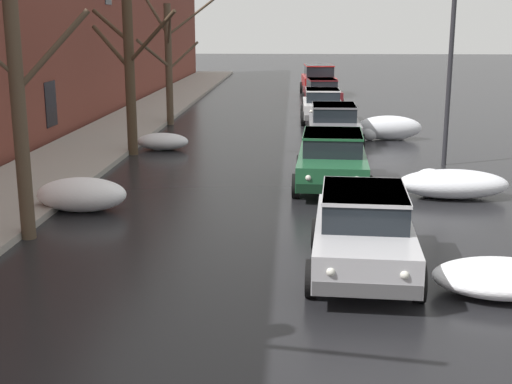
% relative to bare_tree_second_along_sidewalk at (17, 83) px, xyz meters
% --- Properties ---
extents(left_sidewalk_slab, '(3.09, 80.00, 0.16)m').
position_rel_bare_tree_second_along_sidewalk_xyz_m(left_sidewalk_slab, '(-1.66, 8.46, -3.00)').
color(left_sidewalk_slab, gray).
rests_on(left_sidewalk_slab, ground).
extents(snow_bank_along_left_kerb, '(2.69, 1.22, 0.72)m').
position_rel_bare_tree_second_along_sidewalk_xyz_m(snow_bank_along_left_kerb, '(9.10, 3.81, -2.72)').
color(snow_bank_along_left_kerb, white).
rests_on(snow_bank_along_left_kerb, ground).
extents(snow_bank_mid_block_left, '(1.75, 1.04, 0.57)m').
position_rel_bare_tree_second_along_sidewalk_xyz_m(snow_bank_mid_block_left, '(0.79, 10.04, -2.80)').
color(snow_bank_mid_block_left, white).
rests_on(snow_bank_mid_block_left, ground).
extents(snow_bank_near_corner_right, '(2.41, 0.97, 0.89)m').
position_rel_bare_tree_second_along_sidewalk_xyz_m(snow_bank_near_corner_right, '(8.75, 12.64, -2.65)').
color(snow_bank_near_corner_right, white).
rests_on(snow_bank_near_corner_right, ground).
extents(snow_bank_along_right_kerb, '(2.05, 1.19, 0.77)m').
position_rel_bare_tree_second_along_sidewalk_xyz_m(snow_bank_along_right_kerb, '(0.44, 2.13, -2.71)').
color(snow_bank_along_right_kerb, white).
rests_on(snow_bank_along_right_kerb, ground).
extents(snow_bank_far_right_pile, '(2.19, 1.47, 0.52)m').
position_rel_bare_tree_second_along_sidewalk_xyz_m(snow_bank_far_right_pile, '(8.54, -2.47, -2.81)').
color(snow_bank_far_right_pile, white).
rests_on(snow_bank_far_right_pile, ground).
extents(bare_tree_second_along_sidewalk, '(2.81, 3.23, 5.84)m').
position_rel_bare_tree_second_along_sidewalk_xyz_m(bare_tree_second_along_sidewalk, '(0.00, 0.00, 0.00)').
color(bare_tree_second_along_sidewalk, '#4C3D2D').
rests_on(bare_tree_second_along_sidewalk, ground).
extents(bare_tree_mid_block, '(3.35, 2.88, 5.51)m').
position_rel_bare_tree_second_along_sidewalk_xyz_m(bare_tree_mid_block, '(-0.04, 9.20, -0.14)').
color(bare_tree_mid_block, '#423323').
rests_on(bare_tree_mid_block, ground).
extents(bare_tree_far_down_block, '(3.24, 3.01, 5.58)m').
position_rel_bare_tree_second_along_sidewalk_xyz_m(bare_tree_far_down_block, '(-0.00, 16.17, -0.24)').
color(bare_tree_far_down_block, '#4C3D2D').
rests_on(bare_tree_far_down_block, ground).
extents(sedan_silver_approaching_near_lane, '(2.03, 3.96, 1.42)m').
position_rel_bare_tree_second_along_sidewalk_xyz_m(sedan_silver_approaching_near_lane, '(6.47, -1.56, -2.32)').
color(sedan_silver_approaching_near_lane, '#B7B7BC').
rests_on(sedan_silver_approaching_near_lane, ground).
extents(sedan_green_parked_kerbside_close, '(2.10, 4.20, 1.42)m').
position_rel_bare_tree_second_along_sidewalk_xyz_m(sedan_green_parked_kerbside_close, '(6.28, 4.88, -2.32)').
color(sedan_green_parked_kerbside_close, '#1E5633').
rests_on(sedan_green_parked_kerbside_close, ground).
extents(sedan_grey_parked_kerbside_mid, '(1.99, 3.99, 1.42)m').
position_rel_bare_tree_second_along_sidewalk_xyz_m(sedan_grey_parked_kerbside_mid, '(6.68, 11.38, -2.32)').
color(sedan_grey_parked_kerbside_mid, slate).
rests_on(sedan_grey_parked_kerbside_mid, ground).
extents(sedan_white_parked_far_down_block, '(1.88, 3.92, 1.42)m').
position_rel_bare_tree_second_along_sidewalk_xyz_m(sedan_white_parked_far_down_block, '(6.52, 17.44, -2.32)').
color(sedan_white_parked_far_down_block, silver).
rests_on(sedan_white_parked_far_down_block, ground).
extents(sedan_maroon_queued_behind_truck, '(2.08, 4.41, 1.42)m').
position_rel_bare_tree_second_along_sidewalk_xyz_m(sedan_maroon_queued_behind_truck, '(6.73, 23.35, -2.32)').
color(sedan_maroon_queued_behind_truck, maroon).
rests_on(sedan_maroon_queued_behind_truck, ground).
extents(suv_red_at_far_intersection, '(2.22, 4.36, 1.82)m').
position_rel_bare_tree_second_along_sidewalk_xyz_m(suv_red_at_far_intersection, '(6.75, 29.36, -2.09)').
color(suv_red_at_far_intersection, red).
rests_on(suv_red_at_far_intersection, ground).
extents(street_lamp_post, '(0.44, 0.24, 6.59)m').
position_rel_bare_tree_second_along_sidewalk_xyz_m(street_lamp_post, '(9.85, 7.93, 0.58)').
color(street_lamp_post, '#28282D').
rests_on(street_lamp_post, ground).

